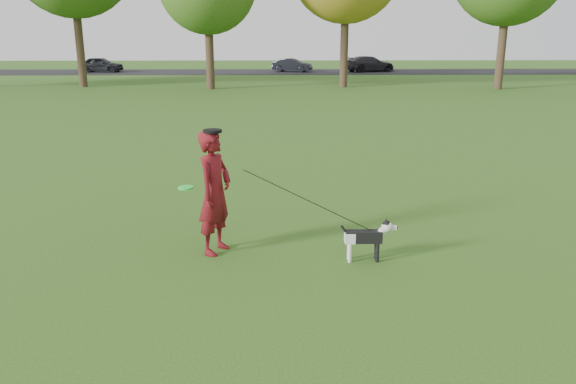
{
  "coord_description": "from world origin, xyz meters",
  "views": [
    {
      "loc": [
        -0.17,
        -8.34,
        3.27
      ],
      "look_at": [
        0.01,
        -0.24,
        0.95
      ],
      "focal_mm": 35.0,
      "sensor_mm": 36.0,
      "label": 1
    }
  ],
  "objects_px": {
    "car_right": "(369,64)",
    "car_left": "(101,64)",
    "man": "(215,193)",
    "dog": "(368,236)",
    "car_mid": "(292,65)"
  },
  "relations": [
    {
      "from": "man",
      "to": "car_right",
      "type": "height_order",
      "value": "man"
    },
    {
      "from": "car_left",
      "to": "car_mid",
      "type": "xyz_separation_m",
      "value": [
        16.02,
        0.0,
        -0.07
      ]
    },
    {
      "from": "man",
      "to": "dog",
      "type": "bearing_deg",
      "value": -76.15
    },
    {
      "from": "man",
      "to": "car_left",
      "type": "relative_size",
      "value": 0.52
    },
    {
      "from": "car_right",
      "to": "car_left",
      "type": "bearing_deg",
      "value": 70.1
    },
    {
      "from": "car_left",
      "to": "car_right",
      "type": "height_order",
      "value": "car_right"
    },
    {
      "from": "man",
      "to": "dog",
      "type": "distance_m",
      "value": 2.37
    },
    {
      "from": "car_right",
      "to": "dog",
      "type": "bearing_deg",
      "value": 150.89
    },
    {
      "from": "dog",
      "to": "car_right",
      "type": "bearing_deg",
      "value": 80.79
    },
    {
      "from": "man",
      "to": "car_right",
      "type": "relative_size",
      "value": 0.43
    },
    {
      "from": "car_left",
      "to": "dog",
      "type": "bearing_deg",
      "value": -154.59
    },
    {
      "from": "car_mid",
      "to": "car_left",
      "type": "bearing_deg",
      "value": 109.19
    },
    {
      "from": "dog",
      "to": "car_left",
      "type": "height_order",
      "value": "car_left"
    },
    {
      "from": "dog",
      "to": "car_left",
      "type": "xyz_separation_m",
      "value": [
        -15.93,
        40.64,
        0.24
      ]
    },
    {
      "from": "dog",
      "to": "car_right",
      "type": "distance_m",
      "value": 41.17
    }
  ]
}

